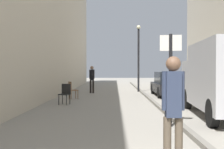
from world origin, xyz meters
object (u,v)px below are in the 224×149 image
pedestrian_main_foreground (173,105)px  cafe_chair_by_doorway (65,93)px  pedestrian_mid_block (92,77)px  cafe_chair_near_window (72,89)px  street_sign_post (171,72)px  parked_car (170,84)px  lamp_post (139,54)px

pedestrian_main_foreground → cafe_chair_by_doorway: bearing=111.1°
pedestrian_main_foreground → pedestrian_mid_block: 15.01m
pedestrian_main_foreground → cafe_chair_near_window: 11.53m
street_sign_post → cafe_chair_by_doorway: 6.40m
pedestrian_mid_block → street_sign_post: bearing=-94.7°
street_sign_post → cafe_chair_near_window: bearing=-51.8°
parked_car → pedestrian_main_foreground: bearing=-100.4°
street_sign_post → lamp_post: (0.13, 12.51, 1.18)m
parked_car → street_sign_post: 9.48m
pedestrian_main_foreground → pedestrian_mid_block: pedestrian_mid_block is taller
pedestrian_mid_block → pedestrian_main_foreground: bearing=-100.7°
pedestrian_mid_block → lamp_post: bearing=0.8°
pedestrian_main_foreground → pedestrian_mid_block: size_ratio=0.99×
street_sign_post → cafe_chair_by_doorway: (-3.84, 5.02, -1.00)m
lamp_post → cafe_chair_by_doorway: 8.75m
pedestrian_main_foreground → pedestrian_mid_block: (-2.47, 14.80, 0.01)m
cafe_chair_by_doorway → parked_car: bearing=-127.7°
pedestrian_mid_block → cafe_chair_by_doorway: size_ratio=1.95×
pedestrian_main_foreground → parked_car: bearing=80.0°
pedestrian_mid_block → cafe_chair_by_doorway: pedestrian_mid_block is taller
pedestrian_mid_block → lamp_post: 3.85m
pedestrian_main_foreground → street_sign_post: 3.62m
parked_car → cafe_chair_near_window: size_ratio=4.47×
cafe_chair_near_window → cafe_chair_by_doorway: bearing=-24.7°
pedestrian_mid_block → lamp_post: lamp_post is taller
pedestrian_mid_block → parked_car: (4.85, -1.98, -0.34)m
street_sign_post → lamp_post: lamp_post is taller
pedestrian_main_foreground → cafe_chair_by_doorway: pedestrian_main_foreground is taller
street_sign_post → cafe_chair_near_window: size_ratio=2.77×
street_sign_post → cafe_chair_near_window: street_sign_post is taller
pedestrian_main_foreground → cafe_chair_near_window: pedestrian_main_foreground is taller
pedestrian_mid_block → street_sign_post: (3.11, -11.27, 0.49)m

